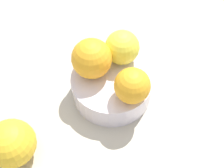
{
  "coord_description": "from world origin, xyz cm",
  "views": [
    {
      "loc": [
        -26.57,
        22.43,
        51.48
      ],
      "look_at": [
        0.0,
        0.0,
        3.24
      ],
      "focal_mm": 46.39,
      "sensor_mm": 36.0,
      "label": 1
    }
  ],
  "objects_px": {
    "orange_in_bowl_0": "(92,59)",
    "orange_loose_0": "(12,143)",
    "fruit_bowl": "(112,86)",
    "orange_in_bowl_1": "(134,84)",
    "orange_in_bowl_2": "(122,47)"
  },
  "relations": [
    {
      "from": "orange_in_bowl_0",
      "to": "orange_in_bowl_2",
      "type": "bearing_deg",
      "value": -100.75
    },
    {
      "from": "orange_in_bowl_0",
      "to": "fruit_bowl",
      "type": "bearing_deg",
      "value": -152.67
    },
    {
      "from": "orange_in_bowl_1",
      "to": "fruit_bowl",
      "type": "bearing_deg",
      "value": 4.79
    },
    {
      "from": "fruit_bowl",
      "to": "orange_in_bowl_0",
      "type": "distance_m",
      "value": 0.08
    },
    {
      "from": "orange_in_bowl_1",
      "to": "orange_in_bowl_2",
      "type": "relative_size",
      "value": 0.97
    },
    {
      "from": "fruit_bowl",
      "to": "orange_in_bowl_1",
      "type": "relative_size",
      "value": 2.45
    },
    {
      "from": "orange_in_bowl_1",
      "to": "orange_in_bowl_2",
      "type": "distance_m",
      "value": 0.09
    },
    {
      "from": "orange_in_bowl_0",
      "to": "orange_loose_0",
      "type": "bearing_deg",
      "value": 97.82
    },
    {
      "from": "orange_in_bowl_2",
      "to": "orange_loose_0",
      "type": "relative_size",
      "value": 0.81
    },
    {
      "from": "orange_in_bowl_1",
      "to": "orange_loose_0",
      "type": "relative_size",
      "value": 0.78
    },
    {
      "from": "orange_in_bowl_2",
      "to": "orange_loose_0",
      "type": "height_order",
      "value": "orange_in_bowl_2"
    },
    {
      "from": "fruit_bowl",
      "to": "orange_in_bowl_0",
      "type": "relative_size",
      "value": 2.1
    },
    {
      "from": "orange_in_bowl_0",
      "to": "orange_in_bowl_2",
      "type": "height_order",
      "value": "orange_in_bowl_0"
    },
    {
      "from": "fruit_bowl",
      "to": "orange_in_bowl_2",
      "type": "xyz_separation_m",
      "value": [
        0.02,
        -0.05,
        0.06
      ]
    },
    {
      "from": "orange_loose_0",
      "to": "orange_in_bowl_1",
      "type": "bearing_deg",
      "value": -106.38
    }
  ]
}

